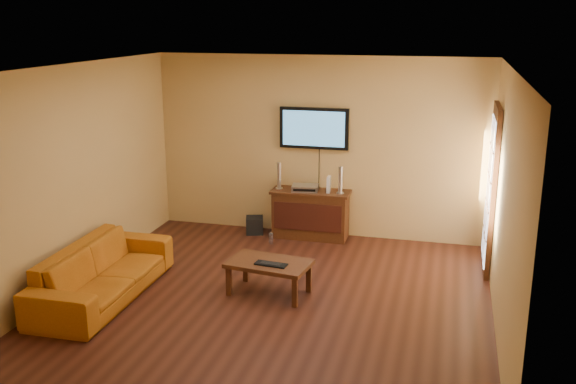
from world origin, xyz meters
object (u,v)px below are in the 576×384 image
(sofa, at_px, (102,263))
(game_console, at_px, (329,184))
(speaker_right, at_px, (340,181))
(bottle, at_px, (271,238))
(television, at_px, (314,128))
(speaker_left, at_px, (279,177))
(subwoofer, at_px, (255,225))
(keyboard, at_px, (271,264))
(media_console, at_px, (310,214))
(coffee_table, at_px, (269,266))
(av_receiver, at_px, (305,188))

(sofa, relative_size, game_console, 9.29)
(speaker_right, distance_m, bottle, 1.32)
(television, xyz_separation_m, sofa, (-1.91, -2.89, -1.22))
(speaker_left, bearing_deg, game_console, 0.08)
(speaker_right, relative_size, subwoofer, 1.55)
(subwoofer, bearing_deg, keyboard, -84.93)
(speaker_right, relative_size, keyboard, 1.01)
(media_console, height_order, speaker_left, speaker_left)
(speaker_left, distance_m, game_console, 0.76)
(coffee_table, distance_m, subwoofer, 2.26)
(coffee_table, relative_size, speaker_left, 2.57)
(keyboard, bearing_deg, subwoofer, 112.21)
(coffee_table, distance_m, keyboard, 0.13)
(media_console, distance_m, keyboard, 2.22)
(av_receiver, bearing_deg, media_console, 4.07)
(av_receiver, distance_m, bottle, 0.90)
(television, relative_size, speaker_left, 2.57)
(subwoofer, xyz_separation_m, keyboard, (0.89, -2.19, 0.29))
(coffee_table, distance_m, av_receiver, 2.15)
(speaker_right, bearing_deg, coffee_table, -102.91)
(television, height_order, coffee_table, television)
(television, xyz_separation_m, speaker_right, (0.45, -0.22, -0.72))
(speaker_left, xyz_separation_m, game_console, (0.76, 0.00, -0.07))
(sofa, height_order, speaker_left, speaker_left)
(coffee_table, relative_size, bottle, 5.62)
(game_console, height_order, bottle, game_console)
(sofa, bearing_deg, subwoofer, -22.24)
(sofa, relative_size, av_receiver, 5.64)
(media_console, distance_m, game_console, 0.55)
(subwoofer, bearing_deg, coffee_table, -85.23)
(television, height_order, av_receiver, television)
(television, xyz_separation_m, speaker_left, (-0.49, -0.19, -0.72))
(game_console, bearing_deg, speaker_right, -13.00)
(television, relative_size, game_console, 4.45)
(coffee_table, height_order, subwoofer, coffee_table)
(av_receiver, bearing_deg, subwoofer, 173.70)
(coffee_table, distance_m, sofa, 1.97)
(television, xyz_separation_m, keyboard, (0.02, -2.41, -1.22))
(television, xyz_separation_m, bottle, (-0.50, -0.62, -1.55))
(sofa, distance_m, bottle, 2.70)
(game_console, relative_size, bottle, 1.26)
(coffee_table, distance_m, bottle, 1.77)
(sofa, bearing_deg, game_console, -39.89)
(game_console, bearing_deg, sofa, -132.64)
(speaker_left, relative_size, speaker_right, 1.01)
(game_console, bearing_deg, av_receiver, 178.57)
(media_console, relative_size, game_console, 5.05)
(speaker_left, relative_size, game_console, 1.73)
(speaker_right, distance_m, av_receiver, 0.55)
(television, relative_size, subwoofer, 4.00)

